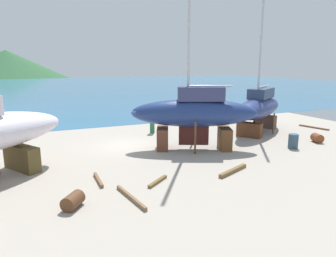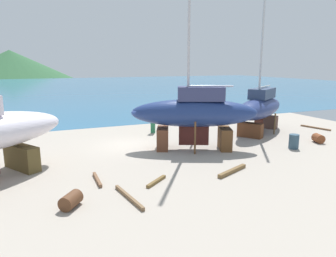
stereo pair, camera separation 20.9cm
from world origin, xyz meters
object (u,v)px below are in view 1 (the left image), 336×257
worker (152,122)px  barrel_tar_black (73,201)px  barrel_rust_mid (293,141)px  sailboat_small_center (195,113)px  sailboat_mid_port (259,107)px  barrel_tipped_left (317,138)px

worker → barrel_tar_black: bearing=175.1°
worker → barrel_rust_mid: bearing=-110.3°
sailboat_small_center → sailboat_mid_port: (7.04, 2.40, -0.35)m
barrel_rust_mid → sailboat_small_center: bearing=157.8°
sailboat_small_center → barrel_tipped_left: (8.70, -1.90, -2.04)m
sailboat_mid_port → barrel_tar_black: size_ratio=14.55×
sailboat_mid_port → barrel_tipped_left: (1.66, -4.30, -1.68)m
barrel_rust_mid → barrel_tipped_left: size_ratio=1.21×
sailboat_small_center → barrel_tipped_left: bearing=-168.7°
worker → barrel_tar_black: 13.25m
sailboat_small_center → barrel_rust_mid: bearing=-178.5°
barrel_tipped_left → sailboat_mid_port: bearing=111.1°
sailboat_small_center → worker: 5.67m
sailboat_small_center → sailboat_mid_port: sailboat_small_center is taller
sailboat_mid_port → worker: (-7.87, 3.03, -1.07)m
sailboat_small_center → barrel_tar_black: bearing=58.0°
sailboat_small_center → barrel_tipped_left: 9.13m
sailboat_small_center → worker: bearing=-57.6°
sailboat_mid_port → barrel_tar_black: bearing=-6.0°
worker → barrel_tar_black: (-7.35, -11.01, -0.63)m
sailboat_mid_port → worker: sailboat_mid_port is taller
sailboat_small_center → barrel_rust_mid: sailboat_small_center is taller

